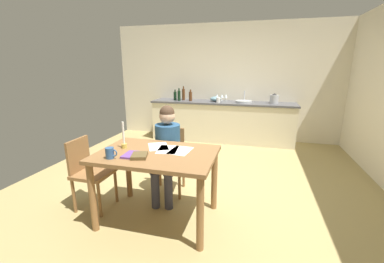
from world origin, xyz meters
TOP-DOWN VIEW (x-y plane):
  - ground_plane at (0.00, 0.00)m, footprint 5.20×5.20m
  - wall_back at (0.00, 2.60)m, footprint 5.20×0.12m
  - kitchen_counter at (0.00, 2.24)m, footprint 3.18×0.64m
  - dining_table at (-0.22, -0.98)m, footprint 1.24×0.85m
  - chair_at_table at (-0.33, -0.31)m, footprint 0.45×0.45m
  - person_seated at (-0.31, -0.46)m, footprint 0.38×0.62m
  - chair_side_empty at (-1.11, -0.95)m, footprint 0.40×0.40m
  - coffee_mug at (-0.60, -1.25)m, footprint 0.12×0.08m
  - candlestick at (-0.63, -0.93)m, footprint 0.06×0.06m
  - book_magazine at (-0.33, -1.15)m, footprint 0.20×0.22m
  - book_cookery at (-0.44, -1.13)m, footprint 0.14×0.22m
  - paper_letter at (-0.14, -0.86)m, footprint 0.25×0.32m
  - paper_bill at (-0.28, -0.78)m, footprint 0.32×0.36m
  - paper_envelope at (-0.00, -0.86)m, footprint 0.23×0.31m
  - sink_unit at (0.47, 2.24)m, footprint 0.36×0.36m
  - bottle_oil at (-1.10, 2.22)m, footprint 0.07×0.07m
  - bottle_vinegar at (-0.98, 2.15)m, footprint 0.07×0.07m
  - bottle_wine_red at (-0.91, 2.28)m, footprint 0.07×0.07m
  - bottle_sauce at (-0.72, 2.18)m, footprint 0.07×0.07m
  - mixing_bowl at (-0.16, 2.26)m, footprint 0.24×0.24m
  - stovetop_kettle at (1.10, 2.24)m, footprint 0.18×0.18m
  - wine_glass_near_sink at (0.06, 2.39)m, footprint 0.07×0.07m
  - wine_glass_by_kettle at (-0.03, 2.39)m, footprint 0.07×0.07m
  - wine_glass_back_left at (-0.14, 2.39)m, footprint 0.07×0.07m
  - teacup_on_counter at (-0.06, 2.09)m, footprint 0.12×0.08m

SIDE VIEW (x-z plane):
  - ground_plane at x=0.00m, z-range -0.04..0.00m
  - kitchen_counter at x=0.00m, z-range 0.00..0.90m
  - chair_side_empty at x=-1.11m, z-range 0.05..0.90m
  - chair_at_table at x=-0.33m, z-range 0.05..0.91m
  - dining_table at x=-0.22m, z-range 0.27..1.06m
  - person_seated at x=-0.31m, z-range 0.08..1.28m
  - paper_letter at x=-0.14m, z-range 0.79..0.79m
  - paper_bill at x=-0.28m, z-range 0.79..0.79m
  - paper_envelope at x=0.00m, z-range 0.79..0.79m
  - book_cookery at x=-0.44m, z-range 0.79..0.81m
  - book_magazine at x=-0.33m, z-range 0.79..0.82m
  - coffee_mug at x=-0.60m, z-range 0.79..0.90m
  - candlestick at x=-0.63m, z-range 0.72..1.02m
  - sink_unit at x=0.47m, z-range 0.80..1.04m
  - mixing_bowl at x=-0.16m, z-range 0.90..1.01m
  - teacup_on_counter at x=-0.06m, z-range 0.90..1.01m
  - stovetop_kettle at x=1.10m, z-range 0.89..1.11m
  - bottle_oil at x=-1.10m, z-range 0.88..1.12m
  - wine_glass_near_sink at x=0.06m, z-range 0.93..1.09m
  - wine_glass_by_kettle at x=-0.03m, z-range 0.93..1.09m
  - wine_glass_back_left at x=-0.14m, z-range 0.93..1.09m
  - bottle_sauce at x=-0.72m, z-range 0.88..1.14m
  - bottle_vinegar at x=-0.98m, z-range 0.88..1.16m
  - bottle_wine_red at x=-0.91m, z-range 0.88..1.20m
  - wall_back at x=0.00m, z-range 0.00..2.60m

